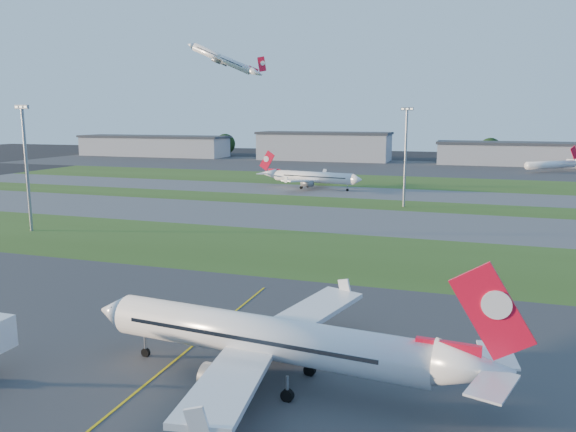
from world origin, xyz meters
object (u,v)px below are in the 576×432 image
at_px(airliner_parked, 267,339).
at_px(airliner_taxiing, 313,177).
at_px(light_mast_west, 26,160).
at_px(light_mast_centre, 406,150).
at_px(mini_jet_near, 551,165).

height_order(airliner_parked, airliner_taxiing, airliner_parked).
xyz_separation_m(airliner_parked, light_mast_west, (-70.02, 47.98, 10.74)).
bearing_deg(airliner_taxiing, light_mast_centre, 149.73).
relative_size(airliner_taxiing, light_mast_west, 1.33).
distance_m(airliner_taxiing, light_mast_west, 92.80).
distance_m(mini_jet_near, light_mast_west, 206.99).
height_order(light_mast_west, light_mast_centre, same).
bearing_deg(light_mast_centre, light_mast_west, -141.34).
xyz_separation_m(airliner_taxiing, mini_jet_near, (81.47, 84.93, -0.51)).
xyz_separation_m(airliner_parked, light_mast_centre, (-0.02, 103.98, 10.74)).
height_order(airliner_taxiing, light_mast_centre, light_mast_centre).
bearing_deg(mini_jet_near, airliner_parked, -142.40).
height_order(airliner_parked, light_mast_west, light_mast_west).
relative_size(airliner_taxiing, mini_jet_near, 1.49).
bearing_deg(mini_jet_near, light_mast_west, -164.82).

